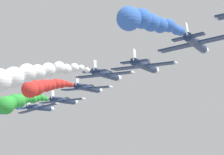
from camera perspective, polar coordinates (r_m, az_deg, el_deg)
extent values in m
cylinder|color=navy|center=(105.28, -8.59, -3.57)|extent=(1.31, 9.00, 1.31)
cone|color=white|center=(109.70, -7.23, -3.71)|extent=(1.24, 1.20, 1.24)
cube|color=navy|center=(104.92, -8.69, -3.62)|extent=(9.03, 1.90, 2.14)
cylinder|color=white|center=(107.24, -10.77, -4.16)|extent=(0.43, 1.40, 0.43)
cylinder|color=white|center=(102.76, -6.52, -3.04)|extent=(0.43, 1.40, 0.43)
cube|color=navy|center=(101.87, -9.74, -3.43)|extent=(3.75, 1.20, 0.99)
cube|color=white|center=(101.94, -9.85, -2.92)|extent=(0.48, 1.10, 1.59)
ellipsoid|color=black|center=(106.91, -8.14, -3.37)|extent=(0.93, 2.20, 0.85)
sphere|color=blue|center=(99.66, -10.58, -3.44)|extent=(0.86, 0.86, 0.86)
sphere|color=blue|center=(98.23, -11.07, -3.43)|extent=(1.09, 1.09, 1.09)
sphere|color=blue|center=(96.99, -11.74, -3.42)|extent=(1.38, 1.38, 1.38)
sphere|color=blue|center=(95.57, -12.27, -3.55)|extent=(1.51, 1.51, 1.51)
sphere|color=blue|center=(94.33, -12.97, -3.80)|extent=(1.61, 1.61, 1.61)
cylinder|color=navy|center=(95.63, -5.80, -2.73)|extent=(1.18, 9.00, 1.18)
cone|color=white|center=(100.16, -4.44, -2.92)|extent=(1.12, 1.20, 1.12)
cube|color=navy|center=(95.27, -5.91, -2.77)|extent=(9.19, 1.90, 0.84)
cylinder|color=white|center=(97.47, -8.30, -3.02)|extent=(0.39, 1.40, 0.39)
cylinder|color=white|center=(93.23, -3.42, -2.51)|extent=(0.39, 1.40, 0.39)
cube|color=navy|center=(92.12, -6.97, -2.54)|extent=(3.80, 1.20, 0.45)
cube|color=white|center=(92.14, -7.02, -1.97)|extent=(0.25, 1.10, 1.61)
ellipsoid|color=black|center=(97.27, -5.33, -2.51)|extent=(0.85, 2.20, 0.76)
sphere|color=green|center=(89.66, -7.77, -2.54)|extent=(0.89, 0.89, 0.89)
sphere|color=green|center=(88.07, -8.27, -2.39)|extent=(1.24, 1.24, 1.24)
sphere|color=green|center=(86.53, -8.84, -2.40)|extent=(1.36, 1.36, 1.36)
sphere|color=green|center=(84.90, -9.34, -2.49)|extent=(1.63, 1.63, 1.63)
sphere|color=green|center=(83.39, -9.96, -2.42)|extent=(1.66, 1.66, 1.66)
sphere|color=green|center=(81.76, -10.47, -2.48)|extent=(1.90, 1.90, 1.90)
sphere|color=green|center=(80.02, -10.91, -2.76)|extent=(2.19, 2.19, 2.19)
sphere|color=green|center=(78.34, -11.39, -2.74)|extent=(2.33, 2.33, 2.33)
sphere|color=green|center=(76.77, -12.04, -3.01)|extent=(2.42, 2.42, 2.42)
sphere|color=green|center=(74.99, -12.47, -3.23)|extent=(2.80, 2.80, 2.80)
cylinder|color=navy|center=(86.62, -2.93, -1.26)|extent=(1.13, 9.00, 1.13)
cone|color=white|center=(91.25, -1.58, -1.54)|extent=(1.08, 1.20, 1.08)
cube|color=navy|center=(86.25, -3.04, -1.30)|extent=(9.20, 1.90, 0.47)
cylinder|color=white|center=(88.28, -5.74, -1.50)|extent=(0.37, 1.40, 0.37)
cylinder|color=white|center=(84.43, -0.21, -1.10)|extent=(0.37, 1.40, 0.37)
cube|color=navy|center=(83.03, -4.09, -0.99)|extent=(3.80, 1.20, 0.30)
cube|color=white|center=(83.05, -4.13, -0.35)|extent=(0.19, 1.10, 1.60)
ellipsoid|color=black|center=(88.30, -2.44, -1.04)|extent=(0.82, 2.20, 0.73)
sphere|color=red|center=(80.62, -4.84, -0.87)|extent=(0.83, 0.83, 0.83)
sphere|color=red|center=(79.19, -5.42, -0.76)|extent=(1.09, 1.09, 1.09)
sphere|color=red|center=(77.74, -6.00, -0.75)|extent=(1.45, 1.45, 1.45)
sphere|color=red|center=(76.31, -6.61, -0.75)|extent=(1.64, 1.64, 1.64)
sphere|color=red|center=(74.86, -7.24, -0.88)|extent=(1.74, 1.74, 1.74)
sphere|color=red|center=(73.35, -7.79, -0.97)|extent=(1.88, 1.88, 1.88)
sphere|color=red|center=(71.91, -8.43, -0.98)|extent=(2.15, 2.15, 2.15)
sphere|color=red|center=(70.36, -8.97, -1.21)|extent=(2.39, 2.39, 2.39)
sphere|color=red|center=(68.92, -9.67, -1.37)|extent=(2.48, 2.48, 2.48)
cylinder|color=navy|center=(76.27, -0.76, 0.35)|extent=(1.15, 9.00, 1.15)
cone|color=white|center=(80.97, 0.64, -0.06)|extent=(1.09, 1.20, 1.09)
cube|color=navy|center=(75.89, -0.87, 0.31)|extent=(9.20, 1.90, 0.61)
cylinder|color=white|center=(77.76, -3.99, 0.00)|extent=(0.38, 1.40, 0.38)
cylinder|color=white|center=(74.27, 2.40, 0.63)|extent=(0.38, 1.40, 0.38)
cube|color=navy|center=(72.64, -1.98, 0.74)|extent=(3.80, 1.20, 0.36)
cube|color=white|center=(72.68, -2.04, 1.46)|extent=(0.21, 1.10, 1.60)
ellipsoid|color=black|center=(77.99, -0.26, 0.56)|extent=(0.83, 2.20, 0.74)
sphere|color=white|center=(70.11, -2.95, 0.88)|extent=(0.81, 0.81, 0.81)
sphere|color=white|center=(68.55, -3.67, 1.09)|extent=(1.03, 1.03, 1.03)
sphere|color=white|center=(67.01, -4.47, 1.14)|extent=(1.32, 1.32, 1.32)
sphere|color=white|center=(65.51, -5.42, 0.98)|extent=(1.47, 1.47, 1.47)
sphere|color=white|center=(64.01, -6.30, 1.16)|extent=(1.69, 1.69, 1.69)
sphere|color=white|center=(62.67, -7.56, 0.90)|extent=(1.90, 1.90, 1.90)
sphere|color=white|center=(61.30, -8.79, 0.60)|extent=(2.03, 2.03, 2.03)
sphere|color=white|center=(59.98, -10.03, 0.54)|extent=(2.32, 2.32, 2.32)
sphere|color=white|center=(58.77, -11.55, 0.00)|extent=(2.61, 2.61, 2.61)
sphere|color=white|center=(57.63, -13.13, -0.34)|extent=(2.82, 2.82, 2.82)
cylinder|color=navy|center=(68.42, 3.84, 1.38)|extent=(1.16, 9.00, 1.16)
cone|color=white|center=(73.24, 5.08, 0.86)|extent=(1.11, 1.20, 1.11)
cube|color=navy|center=(68.03, 3.74, 1.34)|extent=(9.19, 1.90, 0.73)
cylinder|color=white|center=(69.55, 0.15, 0.92)|extent=(0.38, 1.40, 0.38)
cylinder|color=white|center=(66.79, 7.48, 1.77)|extent=(0.38, 1.40, 0.38)
cube|color=navy|center=(64.68, 2.73, 1.88)|extent=(3.80, 1.20, 0.41)
cube|color=white|center=(64.75, 2.65, 2.69)|extent=(0.24, 1.10, 1.61)
ellipsoid|color=black|center=(70.20, 4.27, 1.59)|extent=(0.84, 2.20, 0.75)
cylinder|color=navy|center=(60.79, 9.88, 4.00)|extent=(1.26, 9.00, 1.26)
cone|color=white|center=(65.71, 10.82, 3.22)|extent=(1.19, 1.20, 1.19)
cube|color=navy|center=(60.38, 9.82, 3.97)|extent=(9.12, 1.90, 1.60)
cylinder|color=white|center=(61.35, 5.67, 3.06)|extent=(0.41, 1.40, 0.41)
cube|color=navy|center=(56.96, 9.02, 4.74)|extent=(3.78, 1.20, 0.76)
cube|color=white|center=(57.08, 8.84, 5.64)|extent=(0.39, 1.10, 1.60)
ellipsoid|color=black|center=(62.63, 10.15, 4.15)|extent=(0.90, 2.20, 0.82)
sphere|color=blue|center=(53.87, 8.11, 5.43)|extent=(1.04, 1.04, 1.04)
sphere|color=blue|center=(51.61, 7.62, 5.61)|extent=(1.11, 1.11, 1.11)
sphere|color=blue|center=(49.50, 6.75, 6.11)|extent=(1.39, 1.39, 1.39)
sphere|color=blue|center=(47.33, 5.70, 6.18)|extent=(1.57, 1.57, 1.57)
sphere|color=blue|center=(45.22, 4.63, 6.51)|extent=(1.73, 1.73, 1.73)
sphere|color=blue|center=(43.12, 3.52, 6.97)|extent=(1.85, 1.85, 1.85)
sphere|color=blue|center=(41.03, 2.00, 6.97)|extent=(2.13, 2.13, 2.13)
cylinder|color=white|center=(53.54, 12.20, 6.88)|extent=(0.40, 1.40, 0.40)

